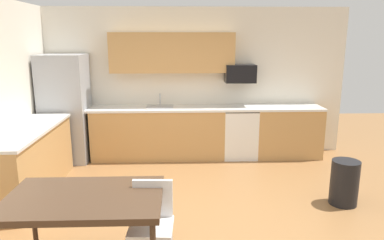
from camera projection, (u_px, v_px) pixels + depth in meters
The scene contains 16 objects.
ground_plane at pixel (195, 217), 4.45m from camera, with size 12.00×12.00×0.00m, color olive.
wall_back at pixel (189, 82), 6.73m from camera, with size 5.80×0.10×2.70m, color silver.
cabinet_run_back at pixel (158, 134), 6.57m from camera, with size 2.37×0.60×0.90m, color tan.
cabinet_run_back_right at pixel (287, 132), 6.65m from camera, with size 1.18×0.60×0.90m, color tan.
cabinet_run_left at pixel (29, 163), 5.05m from camera, with size 0.60×2.00×0.90m, color tan.
countertop_back at pixel (189, 108), 6.48m from camera, with size 4.80×0.64×0.04m, color silver.
countertop_left at pixel (25, 130), 4.94m from camera, with size 0.64×2.00×0.04m, color silver.
upper_cabinets_back at pixel (172, 53), 6.38m from camera, with size 2.20×0.34×0.70m, color tan.
refrigerator at pixel (66, 109), 6.32m from camera, with size 0.76×0.70×1.88m, color #9EA0A5.
oven_range at pixel (239, 133), 6.62m from camera, with size 0.60×0.60×0.91m.
microwave at pixel (240, 73), 6.48m from camera, with size 0.54×0.36×0.32m, color black.
sink_basin at pixel (160, 110), 6.47m from camera, with size 0.48×0.40×0.14m, color #A5A8AD.
sink_faucet at pixel (160, 100), 6.61m from camera, with size 0.02×0.02×0.24m, color #B2B5BA.
dining_table at pixel (85, 202), 3.25m from camera, with size 1.40×0.90×0.78m.
chair_near_table at pixel (152, 219), 3.38m from camera, with size 0.42×0.42×0.85m.
trash_bin at pixel (344, 183), 4.74m from camera, with size 0.36×0.36×0.60m, color black.
Camera 1 is at (-0.18, -4.06, 2.17)m, focal length 33.68 mm.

